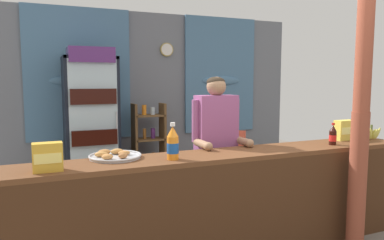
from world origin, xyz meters
TOP-DOWN VIEW (x-y plane):
  - ground_plane at (0.00, 1.26)m, footprint 8.21×8.21m
  - back_wall_curtained at (-0.01, 3.20)m, footprint 4.87×0.22m
  - stall_counter at (-0.12, 0.29)m, footprint 3.67×0.47m
  - timber_post at (0.98, 0.02)m, footprint 0.18×0.16m
  - drink_fridge at (-1.01, 2.72)m, footprint 0.70×0.62m
  - bottle_shelf_rack at (-0.16, 2.85)m, footprint 0.48×0.28m
  - plastic_lawn_chair at (0.81, 2.05)m, footprint 0.62×0.62m
  - shopkeeper at (-0.07, 0.80)m, footprint 0.51×0.42m
  - soda_bottle_orange_soda at (-0.70, 0.32)m, footprint 0.10×0.10m
  - soda_bottle_cola at (0.97, 0.33)m, footprint 0.07×0.07m
  - snack_box_choco_powder at (-1.63, 0.29)m, footprint 0.20×0.11m
  - snack_box_instant_noodle at (1.31, 0.50)m, footprint 0.22×0.11m
  - pastry_tray at (-1.12, 0.55)m, footprint 0.43×0.43m
  - banana_bunch at (1.62, 0.44)m, footprint 0.27×0.06m

SIDE VIEW (x-z plane):
  - ground_plane at x=0.00m, z-range 0.00..0.00m
  - plastic_lawn_chair at x=0.81m, z-range 0.06..0.92m
  - stall_counter at x=-0.12m, z-range 0.10..1.01m
  - bottle_shelf_rack at x=-0.16m, z-range 0.03..1.22m
  - pastry_tray at x=-1.12m, z-range 0.90..0.96m
  - banana_bunch at x=1.62m, z-range 0.89..1.05m
  - shopkeeper at x=-0.07m, z-range 0.20..1.78m
  - soda_bottle_cola at x=0.97m, z-range 0.89..1.11m
  - snack_box_choco_powder at x=-1.63m, z-range 0.91..1.11m
  - snack_box_instant_noodle at x=1.31m, z-range 0.91..1.12m
  - soda_bottle_orange_soda at x=-0.70m, z-range 0.89..1.19m
  - drink_fridge at x=-1.01m, z-range 0.09..2.06m
  - timber_post at x=0.98m, z-range -0.05..2.47m
  - back_wall_curtained at x=-0.01m, z-range 0.04..2.62m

